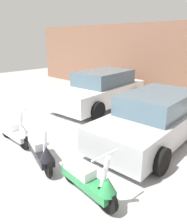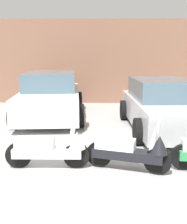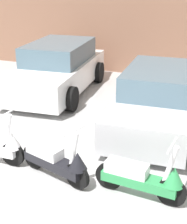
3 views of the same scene
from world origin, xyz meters
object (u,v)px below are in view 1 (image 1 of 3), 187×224
Objects in this scene: car_rear_center at (153,119)px; scooter_front_right at (41,150)px; scooter_front_left at (15,131)px; car_rear_left at (101,90)px; scooter_front_center at (89,180)px.

scooter_front_right is at bearing -24.69° from car_rear_center.
scooter_front_left is 1.46m from scooter_front_right.
scooter_front_right is 0.33× the size of car_rear_left.
car_rear_center is (2.62, 2.80, 0.28)m from scooter_front_left.
scooter_front_center is 0.34× the size of car_rear_left.
scooter_front_center is (3.01, -0.10, -0.00)m from scooter_front_left.
scooter_front_left reaches higher than scooter_front_center.
scooter_front_center is at bearing 4.73° from car_rear_center.
car_rear_center is (3.36, -1.50, -0.05)m from car_rear_left.
car_rear_center is (1.16, 2.91, 0.28)m from scooter_front_right.
scooter_front_center is 0.37× the size of car_rear_center.
car_rear_center is at bearing 61.02° from car_rear_left.
scooter_front_right is at bearing 21.58° from car_rear_left.
scooter_front_right is 0.36× the size of car_rear_center.
car_rear_left reaches higher than scooter_front_center.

